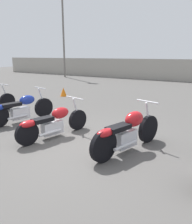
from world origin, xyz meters
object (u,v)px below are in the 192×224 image
object	(u,v)px
light_pole_left	(63,21)
motorcycle_slot_1	(21,109)
traffic_cone_near	(63,92)
motorcycle_slot_2	(53,123)
motorcycle_slot_3	(127,132)

from	to	relation	value
light_pole_left	motorcycle_slot_1	world-z (taller)	light_pole_left
light_pole_left	traffic_cone_near	xyz separation A→B (m)	(6.12, -7.64, -4.70)
light_pole_left	motorcycle_slot_2	distance (m)	16.11
motorcycle_slot_1	traffic_cone_near	world-z (taller)	motorcycle_slot_1
light_pole_left	traffic_cone_near	distance (m)	10.86
motorcycle_slot_1	light_pole_left	bearing A→B (deg)	136.68
motorcycle_slot_1	motorcycle_slot_3	world-z (taller)	motorcycle_slot_3
motorcycle_slot_1	motorcycle_slot_2	xyz separation A→B (m)	(1.71, -0.46, -0.04)
motorcycle_slot_1	motorcycle_slot_2	size ratio (longest dim) A/B	1.03
motorcycle_slot_1	motorcycle_slot_3	xyz separation A→B (m)	(3.63, -0.25, 0.02)
motorcycle_slot_1	motorcycle_slot_2	bearing A→B (deg)	-1.95
light_pole_left	motorcycle_slot_2	size ratio (longest dim) A/B	4.10
light_pole_left	motorcycle_slot_1	size ratio (longest dim) A/B	3.96
motorcycle_slot_3	light_pole_left	bearing A→B (deg)	149.83
motorcycle_slot_1	motorcycle_slot_2	distance (m)	1.77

